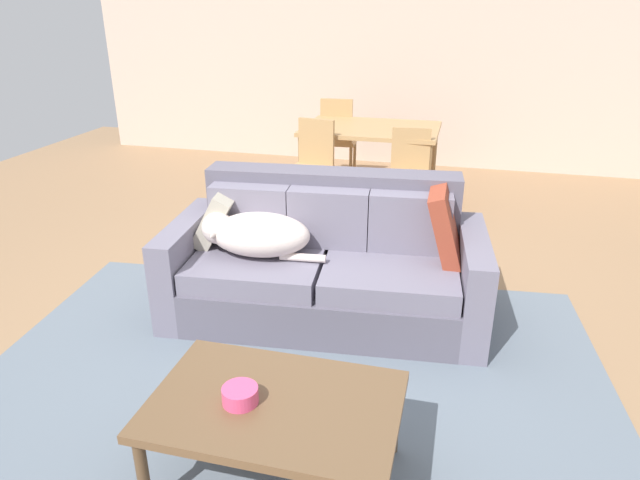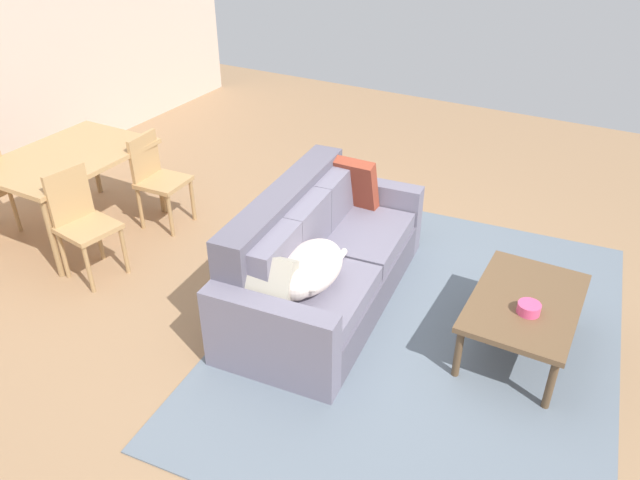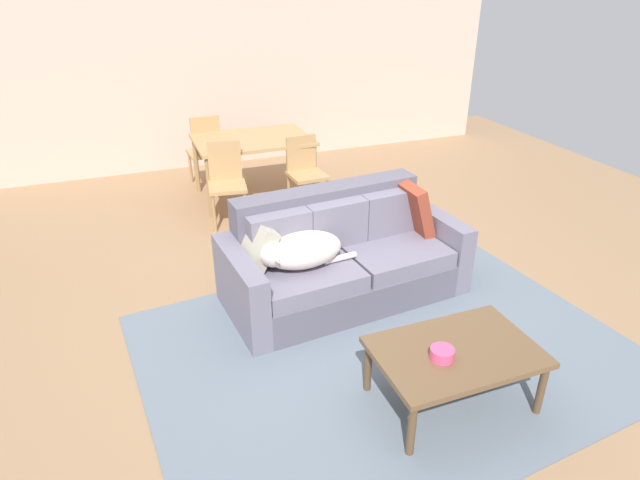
% 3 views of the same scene
% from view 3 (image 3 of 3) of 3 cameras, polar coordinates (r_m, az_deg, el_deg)
% --- Properties ---
extents(ground_plane, '(10.00, 10.00, 0.00)m').
position_cam_3_polar(ground_plane, '(4.79, 1.98, -5.92)').
color(ground_plane, '#9B7652').
extents(back_partition, '(8.00, 0.12, 2.70)m').
position_cam_3_polar(back_partition, '(7.96, -9.57, 17.53)').
color(back_partition, beige).
rests_on(back_partition, ground).
extents(area_rug, '(3.73, 2.96, 0.01)m').
position_cam_3_polar(area_rug, '(4.20, 6.95, -11.31)').
color(area_rug, slate).
rests_on(area_rug, ground).
extents(couch, '(2.10, 1.11, 0.90)m').
position_cam_3_polar(couch, '(4.67, 2.23, -1.93)').
color(couch, '#5C5867').
rests_on(couch, ground).
extents(dog_on_left_cushion, '(0.81, 0.45, 0.27)m').
position_cam_3_polar(dog_on_left_cushion, '(4.29, -2.09, -1.10)').
color(dog_on_left_cushion, silver).
rests_on(dog_on_left_cushion, couch).
extents(throw_pillow_by_left_arm, '(0.34, 0.41, 0.39)m').
position_cam_3_polar(throw_pillow_by_left_arm, '(4.32, -6.81, -0.63)').
color(throw_pillow_by_left_arm, '#B2AA96').
rests_on(throw_pillow_by_left_arm, couch).
extents(throw_pillow_by_right_arm, '(0.24, 0.47, 0.48)m').
position_cam_3_polar(throw_pillow_by_right_arm, '(4.94, 9.74, 3.37)').
color(throw_pillow_by_right_arm, '#953B27').
rests_on(throw_pillow_by_right_arm, couch).
extents(coffee_table, '(1.03, 0.68, 0.43)m').
position_cam_3_polar(coffee_table, '(3.62, 14.04, -11.66)').
color(coffee_table, brown).
rests_on(coffee_table, ground).
extents(bowl_on_coffee_table, '(0.15, 0.15, 0.07)m').
position_cam_3_polar(bowl_on_coffee_table, '(3.48, 12.69, -11.57)').
color(bowl_on_coffee_table, '#EA4C7F').
rests_on(bowl_on_coffee_table, coffee_table).
extents(dining_table, '(1.36, 0.96, 0.75)m').
position_cam_3_polar(dining_table, '(6.66, -7.09, 10.04)').
color(dining_table, tan).
rests_on(dining_table, ground).
extents(dining_chair_near_left, '(0.45, 0.45, 0.91)m').
position_cam_3_polar(dining_chair_near_left, '(6.05, -9.78, 6.31)').
color(dining_chair_near_left, tan).
rests_on(dining_chair_near_left, ground).
extents(dining_chair_near_right, '(0.42, 0.42, 0.86)m').
position_cam_3_polar(dining_chair_near_right, '(6.32, -1.58, 7.40)').
color(dining_chair_near_right, tan).
rests_on(dining_chair_near_right, ground).
extents(dining_chair_far_left, '(0.42, 0.42, 0.94)m').
position_cam_3_polar(dining_chair_far_left, '(7.16, -11.94, 9.39)').
color(dining_chair_far_left, tan).
rests_on(dining_chair_far_left, ground).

